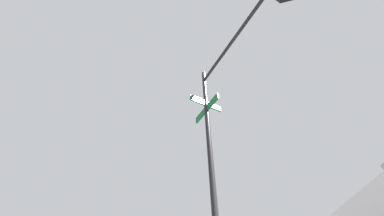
# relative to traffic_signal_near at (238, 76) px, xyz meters

# --- Properties ---
(traffic_signal_near) EXTENTS (2.82, 2.54, 6.18)m
(traffic_signal_near) POSITION_rel_traffic_signal_near_xyz_m (0.00, 0.00, 0.00)
(traffic_signal_near) COLOR black
(traffic_signal_near) RESTS_ON ground_plane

